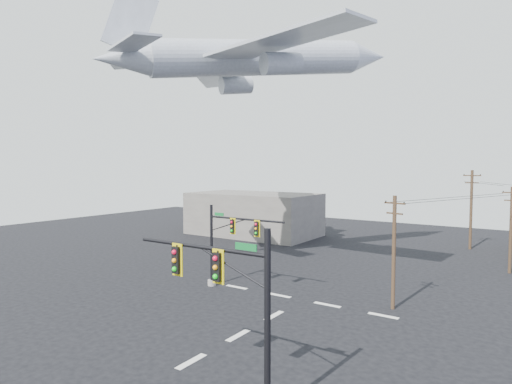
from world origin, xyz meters
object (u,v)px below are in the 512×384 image
Objects in this scene: signal_mast_far at (226,244)px; airliner at (259,59)px; signal_mast_near at (235,311)px; utility_pole_a at (394,250)px; utility_pole_b at (511,228)px; utility_pole_c at (471,208)px.

airliner is (-1.21, 6.61, 16.13)m from signal_mast_far.
utility_pole_a reaches higher than signal_mast_near.
utility_pole_b is 11.67m from utility_pole_c.
signal_mast_far is at bearing 129.20° from signal_mast_near.
signal_mast_near is 32.68m from utility_pole_b.
signal_mast_far is 32.38m from utility_pole_c.
signal_mast_far is 17.47m from airliner.
signal_mast_near is 0.94× the size of utility_pole_b.
signal_mast_far is at bearing -152.39° from utility_pole_a.
utility_pole_a is at bearing -74.61° from airliner.
utility_pole_c is (-4.65, 10.68, 0.74)m from utility_pole_b.
utility_pole_c is at bearing 114.01° from utility_pole_b.
utility_pole_a is 0.29× the size of airliner.
utility_pole_b is 0.85× the size of utility_pole_c.
signal_mast_near is 0.28× the size of airliner.
utility_pole_b is (7.87, 31.72, 0.16)m from signal_mast_near.
signal_mast_near is 42.53m from utility_pole_c.
utility_pole_c is at bearing 64.35° from signal_mast_far.
airliner is at bearing 100.39° from signal_mast_far.
signal_mast_near is 15.85m from utility_pole_a.
signal_mast_far is 0.27× the size of airliner.
utility_pole_a is at bearing 11.29° from signal_mast_far.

